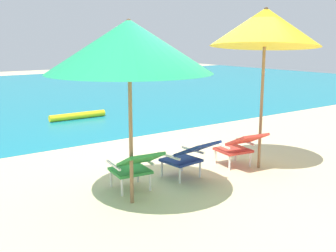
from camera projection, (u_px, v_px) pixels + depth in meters
name	position (u px, v px, depth m)	size (l,w,h in m)	color
ground_plane	(82.00, 132.00, 9.72)	(40.00, 40.00, 0.00)	beige
swim_buoy	(78.00, 116.00, 11.25)	(0.18, 0.18, 1.60)	yellow
lounge_chair_left	(135.00, 166.00, 5.81)	(0.64, 0.93, 0.68)	#338E3D
lounge_chair_center	(189.00, 155.00, 6.34)	(0.61, 0.92, 0.68)	navy
lounge_chair_right	(239.00, 145.00, 6.92)	(0.65, 0.94, 0.68)	red
beach_umbrella_left	(129.00, 47.00, 5.09)	(2.71, 2.72, 2.41)	olive
beach_umbrella_right	(265.00, 27.00, 6.54)	(2.51, 2.50, 2.74)	olive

